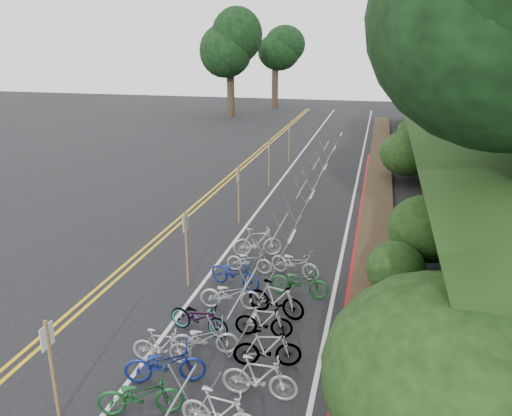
% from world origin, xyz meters
% --- Properties ---
extents(ground, '(120.00, 120.00, 0.00)m').
position_xyz_m(ground, '(0.00, 0.00, 0.00)').
color(ground, black).
rests_on(ground, ground).
extents(road_markings, '(7.47, 80.00, 0.01)m').
position_xyz_m(road_markings, '(0.63, 10.10, 0.00)').
color(road_markings, gold).
rests_on(road_markings, ground).
extents(red_curb, '(0.25, 28.00, 0.10)m').
position_xyz_m(red_curb, '(5.70, 12.00, 0.05)').
color(red_curb, maroon).
rests_on(red_curb, ground).
extents(bike_racks_rest, '(1.14, 23.00, 1.17)m').
position_xyz_m(bike_racks_rest, '(3.00, 13.00, 0.85)').
color(bike_racks_rest, '#9398A2').
rests_on(bike_racks_rest, ground).
extents(signpost_near, '(0.08, 0.40, 2.29)m').
position_xyz_m(signpost_near, '(0.13, -1.20, 1.32)').
color(signpost_near, brown).
rests_on(signpost_near, ground).
extents(signposts_rest, '(0.08, 18.40, 2.50)m').
position_xyz_m(signposts_rest, '(0.60, 14.00, 1.43)').
color(signposts_rest, brown).
rests_on(signposts_rest, ground).
extents(bike_front, '(0.56, 1.53, 0.90)m').
position_xyz_m(bike_front, '(1.46, 1.07, 0.45)').
color(bike_front, '#9E9EA3').
rests_on(bike_front, ground).
extents(bike_valet, '(3.35, 12.75, 1.08)m').
position_xyz_m(bike_valet, '(2.87, 2.01, 0.49)').
color(bike_valet, '#9E9EA3').
rests_on(bike_valet, ground).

